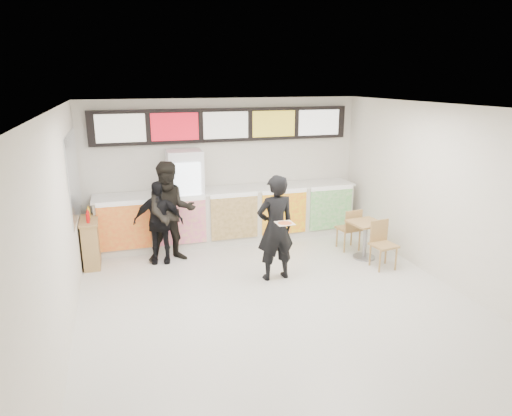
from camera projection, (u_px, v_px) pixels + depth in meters
name	position (u px, v px, depth m)	size (l,w,h in m)	color
floor	(279.00, 304.00, 7.11)	(7.00, 7.00, 0.00)	beige
ceiling	(281.00, 108.00, 6.29)	(7.00, 7.00, 0.00)	white
wall_back	(225.00, 169.00, 9.92)	(6.00, 6.00, 0.00)	silver
wall_left	(60.00, 231.00, 5.85)	(7.00, 7.00, 0.00)	silver
wall_right	(450.00, 197.00, 7.54)	(7.00, 7.00, 0.00)	silver
service_counter	(230.00, 215.00, 9.79)	(5.56, 0.77, 1.14)	silver
menu_board	(225.00, 125.00, 9.58)	(5.50, 0.14, 0.70)	black
drinks_fridge	(186.00, 198.00, 9.43)	(0.70, 0.67, 2.00)	white
mirror_panel	(74.00, 175.00, 8.04)	(0.01, 2.00, 1.50)	#B2B7BF
customer_main	(275.00, 228.00, 7.79)	(0.68, 0.44, 1.85)	black
customer_left	(171.00, 212.00, 8.57)	(0.94, 0.73, 1.93)	black
customer_mid	(158.00, 222.00, 8.56)	(0.93, 0.39, 1.58)	black
pizza_slice	(285.00, 223.00, 7.31)	(0.36, 0.36, 0.02)	beige
cafe_table	(365.00, 233.00, 8.81)	(0.66, 1.54, 0.88)	tan
condiment_ledge	(91.00, 242.00, 8.50)	(0.32, 0.80, 1.06)	tan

